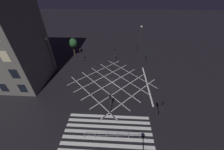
{
  "coord_description": "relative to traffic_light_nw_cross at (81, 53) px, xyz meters",
  "views": [
    {
      "loc": [
        1.09,
        -21.09,
        17.32
      ],
      "look_at": [
        0.0,
        0.0,
        1.99
      ],
      "focal_mm": 20.0,
      "sensor_mm": 36.0,
      "label": 1
    }
  ],
  "objects": [
    {
      "name": "ground_plane",
      "position": [
        8.69,
        -8.28,
        -2.9
      ],
      "size": [
        200.0,
        200.0,
        0.0
      ],
      "primitive_type": "plane",
      "color": "black"
    },
    {
      "name": "pedestrian_railing",
      "position": [
        9.32,
        -20.45,
        -2.22
      ],
      "size": [
        7.67,
        0.44,
        1.05
      ],
      "rotation": [
        0.0,
        0.0,
        0.05
      ],
      "color": "#9EA0A5",
      "rests_on": "ground_plane"
    },
    {
      "name": "traffic_light_median_north",
      "position": [
        9.0,
        0.16,
        0.1
      ],
      "size": [
        0.36,
        0.39,
        4.21
      ],
      "rotation": [
        0.0,
        0.0,
        -1.57
      ],
      "color": "#2D2D30",
      "rests_on": "ground_plane"
    },
    {
      "name": "street_tree_near",
      "position": [
        -3.24,
        4.11,
        0.95
      ],
      "size": [
        2.6,
        2.6,
        5.18
      ],
      "color": "brown",
      "rests_on": "ground_plane"
    },
    {
      "name": "street_lamp_far",
      "position": [
        15.92,
        5.86,
        3.3
      ],
      "size": [
        0.56,
        0.56,
        8.42
      ],
      "color": "#2D2D30",
      "rests_on": "ground_plane"
    },
    {
      "name": "traffic_light_median_south",
      "position": [
        8.83,
        -16.26,
        0.07
      ],
      "size": [
        0.36,
        0.39,
        4.16
      ],
      "rotation": [
        0.0,
        0.0,
        1.57
      ],
      "color": "#2D2D30",
      "rests_on": "ground_plane"
    },
    {
      "name": "traffic_light_se_cross",
      "position": [
        16.79,
        -16.4,
        -0.46
      ],
      "size": [
        0.36,
        0.39,
        3.41
      ],
      "rotation": [
        0.0,
        0.0,
        1.57
      ],
      "color": "#2D2D30",
      "rests_on": "ground_plane"
    },
    {
      "name": "road_markings",
      "position": [
        9.1,
        -15.55,
        -2.89
      ],
      "size": [
        19.11,
        23.95,
        0.01
      ],
      "color": "silver",
      "rests_on": "ground_plane"
    },
    {
      "name": "street_lamp_west",
      "position": [
        -5.23,
        -4.95,
        3.67
      ],
      "size": [
        0.61,
        0.61,
        8.64
      ],
      "color": "#2D2D30",
      "rests_on": "ground_plane"
    },
    {
      "name": "traffic_light_nw_cross",
      "position": [
        0.0,
        0.0,
        0.0
      ],
      "size": [
        0.36,
        0.39,
        4.05
      ],
      "rotation": [
        0.0,
        0.0,
        -1.57
      ],
      "color": "#2D2D30",
      "rests_on": "ground_plane"
    },
    {
      "name": "traffic_light_ne_cross",
      "position": [
        17.75,
        0.74,
        0.22
      ],
      "size": [
        0.36,
        0.39,
        4.37
      ],
      "rotation": [
        0.0,
        0.0,
        -1.57
      ],
      "color": "#2D2D30",
      "rests_on": "ground_plane"
    }
  ]
}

